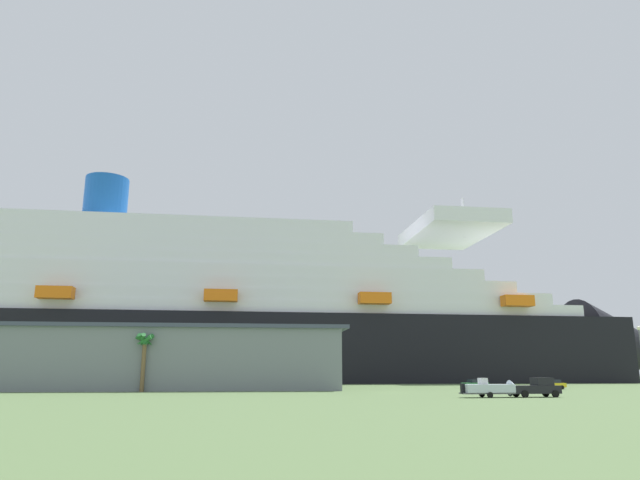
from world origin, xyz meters
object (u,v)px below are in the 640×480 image
Objects in this scene: cruise_ship at (218,317)px; pickup_truck at (536,388)px; parked_car_yellow_taxi at (551,384)px; small_boat_on_trailer at (494,389)px; parked_car_black_coupe at (225,384)px; palm_tree at (145,345)px; parked_car_green_wagon at (475,384)px.

cruise_ship is 101.34m from pickup_truck.
cruise_ship is 87.09m from parked_car_yellow_taxi.
pickup_truck is 34.14m from parked_car_yellow_taxi.
parked_car_yellow_taxi is at bearing 56.11° from pickup_truck.
pickup_truck is at bearing 0.28° from small_boat_on_trailer.
palm_tree is at bearing -139.99° from parked_car_black_coupe.
cruise_ship is 51.77× the size of parked_car_yellow_taxi.
parked_car_black_coupe is at bearing 171.62° from parked_car_yellow_taxi.
parked_car_green_wagon is at bearing 8.24° from palm_tree.
palm_tree is at bearing -98.53° from cruise_ship.
small_boat_on_trailer is at bearing -111.50° from parked_car_green_wagon.
palm_tree reaches higher than parked_car_black_coupe.
parked_car_black_coupe is (-34.99, 36.30, -0.21)m from pickup_truck.
cruise_ship is 68.33m from palm_tree.
cruise_ship reaches higher than parked_car_yellow_taxi.
small_boat_on_trailer is at bearing -179.72° from pickup_truck.
cruise_ship is 53.19× the size of parked_car_black_coupe.
small_boat_on_trailer reaches higher than parked_car_yellow_taxi.
parked_car_yellow_taxi is (19.04, 28.34, -0.21)m from pickup_truck.
pickup_truck is 1.13× the size of parked_car_yellow_taxi.
parked_car_green_wagon is (55.27, 8.01, -5.85)m from palm_tree.
palm_tree is at bearing -178.12° from parked_car_yellow_taxi.
parked_car_yellow_taxi is (66.09, 2.17, -5.84)m from palm_tree.
small_boat_on_trailer is (-5.26, -0.03, -0.08)m from pickup_truck.
parked_car_green_wagon is 0.98× the size of parked_car_yellow_taxi.
pickup_truck is 1.15× the size of parked_car_green_wagon.
pickup_truck is at bearing -123.89° from parked_car_yellow_taxi.
parked_car_black_coupe is at bearing 129.30° from small_boat_on_trailer.
small_boat_on_trailer is 0.94× the size of palm_tree.
palm_tree reaches higher than parked_car_green_wagon.
pickup_truck is 0.70× the size of small_boat_on_trailer.
cruise_ship is 58.99m from parked_car_black_coupe.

